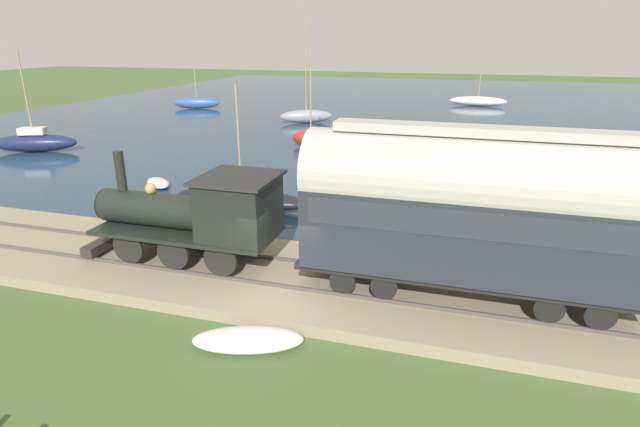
% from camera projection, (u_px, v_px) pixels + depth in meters
% --- Properties ---
extents(ground_plane, '(200.00, 200.00, 0.00)m').
position_uv_depth(ground_plane, '(275.00, 307.00, 14.41)').
color(ground_plane, '#476033').
extents(harbor_water, '(80.00, 80.00, 0.01)m').
position_uv_depth(harbor_water, '(423.00, 108.00, 54.49)').
color(harbor_water, navy).
rests_on(harbor_water, ground).
extents(rail_embankment, '(5.25, 56.00, 0.48)m').
position_uv_depth(rail_embankment, '(292.00, 280.00, 15.65)').
color(rail_embankment, gray).
rests_on(rail_embankment, ground).
extents(steam_locomotive, '(2.38, 6.52, 3.45)m').
position_uv_depth(steam_locomotive, '(202.00, 212.00, 15.78)').
color(steam_locomotive, black).
rests_on(steam_locomotive, rail_embankment).
extents(passenger_coach, '(2.37, 9.41, 4.77)m').
position_uv_depth(passenger_coach, '(472.00, 207.00, 13.29)').
color(passenger_coach, black).
rests_on(passenger_coach, rail_embankment).
extents(sailboat_black, '(1.70, 6.40, 5.48)m').
position_uv_depth(sailboat_black, '(242.00, 198.00, 22.61)').
color(sailboat_black, black).
rests_on(sailboat_black, harbor_water).
extents(sailboat_gray, '(3.11, 4.84, 9.50)m').
position_uv_depth(sailboat_gray, '(306.00, 116.00, 44.87)').
color(sailboat_gray, gray).
rests_on(sailboat_gray, harbor_water).
extents(sailboat_blue, '(2.58, 5.00, 6.38)m').
position_uv_depth(sailboat_blue, '(197.00, 103.00, 53.95)').
color(sailboat_blue, '#335199').
rests_on(sailboat_blue, harbor_water).
extents(sailboat_red, '(3.06, 3.87, 7.86)m').
position_uv_depth(sailboat_red, '(311.00, 139.00, 34.68)').
color(sailboat_red, '#B72D23').
rests_on(sailboat_red, harbor_water).
extents(sailboat_white, '(1.67, 6.24, 8.05)m').
position_uv_depth(sailboat_white, '(478.00, 101.00, 56.02)').
color(sailboat_white, white).
rests_on(sailboat_white, harbor_water).
extents(sailboat_navy, '(3.42, 5.61, 6.55)m').
position_uv_depth(sailboat_navy, '(35.00, 142.00, 33.62)').
color(sailboat_navy, '#192347').
rests_on(sailboat_navy, harbor_water).
extents(rowboat_mid_harbor, '(2.47, 2.18, 0.54)m').
position_uv_depth(rowboat_mid_harbor, '(358.00, 183.00, 25.57)').
color(rowboat_mid_harbor, silver).
rests_on(rowboat_mid_harbor, harbor_water).
extents(rowboat_off_pier, '(0.98, 2.15, 0.53)m').
position_uv_depth(rowboat_off_pier, '(474.00, 245.00, 18.02)').
color(rowboat_off_pier, '#B7B2A3').
rests_on(rowboat_off_pier, harbor_water).
extents(rowboat_far_out, '(1.79, 2.47, 0.32)m').
position_uv_depth(rowboat_far_out, '(548.00, 202.00, 23.04)').
color(rowboat_far_out, beige).
rests_on(rowboat_far_out, harbor_water).
extents(rowboat_near_shore, '(2.07, 2.18, 0.41)m').
position_uv_depth(rowboat_near_shore, '(158.00, 183.00, 25.86)').
color(rowboat_near_shore, beige).
rests_on(rowboat_near_shore, harbor_water).
extents(beached_dinghy, '(1.88, 3.00, 0.44)m').
position_uv_depth(beached_dinghy, '(248.00, 340.00, 12.49)').
color(beached_dinghy, silver).
rests_on(beached_dinghy, ground).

